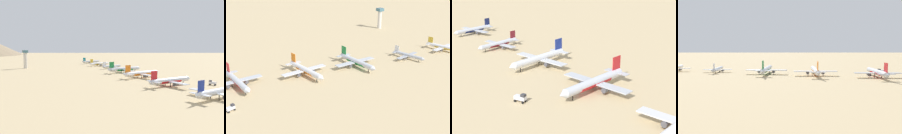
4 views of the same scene
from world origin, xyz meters
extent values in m
cylinder|color=silver|center=(-26.30, -188.28, 3.51)|extent=(30.22, 6.86, 3.17)
cone|color=silver|center=(-10.06, -186.26, 3.51)|extent=(3.04, 3.42, 3.11)
cone|color=silver|center=(-42.37, -190.27, 3.51)|extent=(2.67, 3.12, 2.86)
cube|color=#141E51|center=(-39.39, -189.90, 7.22)|extent=(4.59, 0.86, 5.85)
cube|color=#B6BBC5|center=(-39.89, -189.97, 3.82)|extent=(3.89, 10.27, 0.30)
cube|color=#B6BBC5|center=(-27.54, -188.43, 2.95)|extent=(7.65, 28.69, 0.38)
cylinder|color=#4C4C54|center=(-27.50, -183.38, 1.80)|extent=(3.72, 2.34, 1.92)
cylinder|color=#4C4C54|center=(-26.26, -193.32, 1.80)|extent=(3.72, 2.34, 1.92)
cylinder|color=black|center=(-14.96, -186.87, 1.59)|extent=(0.37, 0.37, 3.19)
cylinder|color=black|center=(-28.64, -186.38, 1.59)|extent=(0.37, 0.37, 3.19)
cylinder|color=black|center=(-28.10, -190.69, 1.59)|extent=(0.37, 0.37, 3.19)
cylinder|color=#141E51|center=(-26.30, -188.28, 3.27)|extent=(16.80, 5.20, 3.18)
cylinder|color=silver|center=(-17.09, -140.54, 3.32)|extent=(28.63, 6.40, 3.01)
cone|color=silver|center=(-1.70, -138.67, 3.32)|extent=(2.87, 3.23, 2.95)
cone|color=silver|center=(-32.32, -142.38, 3.32)|extent=(2.52, 2.95, 2.71)
cube|color=maroon|center=(-29.50, -142.04, 6.84)|extent=(4.35, 0.80, 5.54)
cube|color=#B6BBC5|center=(-29.97, -142.09, 3.62)|extent=(3.65, 9.73, 0.28)
cube|color=#B6BBC5|center=(-18.27, -140.68, 2.80)|extent=(7.16, 27.17, 0.36)
cylinder|color=#4C4C54|center=(-18.21, -135.89, 1.71)|extent=(3.52, 2.20, 1.82)
cylinder|color=#4C4C54|center=(-17.07, -145.31, 1.71)|extent=(3.52, 2.20, 1.82)
cylinder|color=black|center=(-6.35, -139.24, 1.51)|extent=(0.35, 0.35, 3.02)
cylinder|color=black|center=(-19.30, -138.73, 1.51)|extent=(0.35, 0.35, 3.02)
cylinder|color=black|center=(-18.81, -142.82, 1.51)|extent=(0.35, 0.35, 3.02)
cylinder|color=maroon|center=(-17.09, -140.54, 3.10)|extent=(15.91, 4.87, 3.01)
cylinder|color=silver|center=(-13.34, -94.77, 4.31)|extent=(37.18, 7.58, 3.90)
cone|color=silver|center=(6.68, -92.75, 4.31)|extent=(3.65, 4.13, 3.82)
cone|color=silver|center=(-33.17, -96.76, 4.31)|extent=(3.21, 3.78, 3.51)
cube|color=navy|center=(-29.49, -96.39, 8.88)|extent=(5.66, 0.92, 7.19)
cube|color=silver|center=(-30.10, -96.45, 4.70)|extent=(4.50, 12.59, 0.37)
cube|color=silver|center=(-14.88, -94.92, 3.63)|extent=(8.60, 35.26, 0.46)
cylinder|color=#4C4C54|center=(-14.68, -88.71, 2.22)|extent=(4.53, 2.78, 2.36)
cylinder|color=#4C4C54|center=(-13.44, -100.97, 2.22)|extent=(4.53, 2.78, 2.36)
cylinder|color=black|center=(0.63, -93.36, 1.96)|extent=(0.45, 0.45, 3.92)
cylinder|color=black|center=(-16.17, -92.37, 1.96)|extent=(0.45, 0.45, 3.92)
cylinder|color=black|center=(-15.63, -97.68, 1.96)|extent=(0.45, 0.45, 3.92)
cylinder|color=silver|center=(-8.01, -48.67, 4.48)|extent=(38.60, 6.14, 4.06)
cone|color=silver|center=(12.89, -47.53, 4.48)|extent=(3.63, 4.16, 3.98)
cone|color=silver|center=(-28.69, -49.79, 4.48)|extent=(3.18, 3.81, 3.65)
cube|color=red|center=(-24.85, -49.58, 9.24)|extent=(5.88, 0.69, 7.47)
cube|color=#B6BBC5|center=(-25.49, -49.61, 4.89)|extent=(4.11, 12.98, 0.38)
cube|color=#B6BBC5|center=(-9.61, -48.75, 3.77)|extent=(7.30, 36.54, 0.48)
cylinder|color=#4C4C54|center=(-9.10, -42.31, 2.31)|extent=(4.61, 2.70, 2.46)
cylinder|color=#4C4C54|center=(-8.41, -55.10, 2.31)|extent=(4.61, 2.70, 2.46)
cylinder|color=black|center=(6.58, -47.87, 2.04)|extent=(0.47, 0.47, 4.08)
cylinder|color=black|center=(-10.82, -46.04, 2.04)|extent=(0.47, 0.47, 4.08)
cylinder|color=black|center=(-10.52, -51.58, 2.04)|extent=(0.47, 0.47, 4.08)
cylinder|color=red|center=(-8.01, -48.67, 4.18)|extent=(21.33, 5.21, 4.07)
cylinder|color=#4C4C54|center=(-0.51, -6.23, 2.34)|extent=(4.74, 2.85, 2.49)
cube|color=silver|center=(24.10, -62.09, 1.95)|extent=(3.86, 5.66, 1.70)
cube|color=#333338|center=(23.55, -60.48, 3.35)|extent=(2.54, 2.37, 1.10)
cylinder|color=black|center=(22.37, -60.59, 0.55)|extent=(0.69, 1.15, 1.10)
cylinder|color=black|center=(24.55, -59.85, 0.55)|extent=(0.69, 1.15, 1.10)
cylinder|color=black|center=(23.65, -64.33, 0.55)|extent=(0.69, 1.15, 1.10)
cylinder|color=black|center=(25.83, -63.59, 0.55)|extent=(0.69, 1.15, 1.10)
camera|label=1|loc=(-131.69, -182.83, 31.59)|focal=36.51mm
camera|label=2|loc=(184.55, -95.57, 83.68)|focal=47.29mm
camera|label=3|loc=(108.07, 54.59, 63.36)|focal=58.14mm
camera|label=4|loc=(-182.93, 5.82, 24.03)|focal=34.17mm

